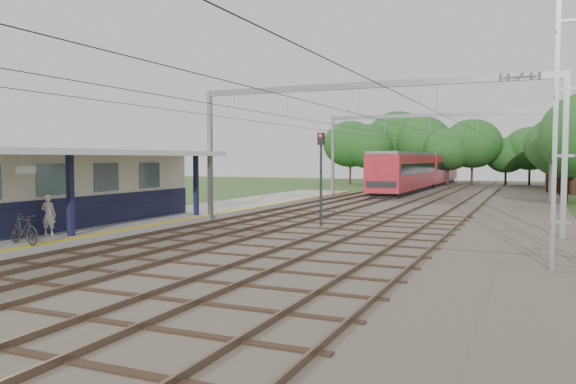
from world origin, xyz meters
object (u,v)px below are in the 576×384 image
Objects in this scene: person at (48,215)px; signal_post at (321,167)px; bicycle at (23,229)px; train at (422,169)px.

signal_post is (8.21, 9.08, 1.83)m from person.
person reaches higher than bicycle.
person is 0.89× the size of bicycle.
train is 7.99× the size of signal_post.
person is at bearing -117.98° from signal_post.
bicycle is 13.49m from signal_post.
signal_post is at bearing -146.72° from person.
train is 37.72m from signal_post.
signal_post is (7.10, 11.28, 2.10)m from bicycle.
person is 47.19m from train.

